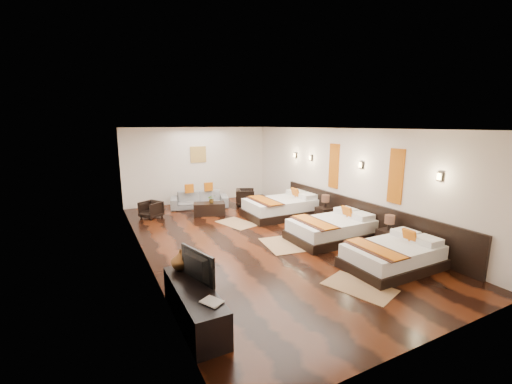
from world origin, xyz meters
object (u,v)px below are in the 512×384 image
armchair_left (151,210)px  table_plant (212,199)px  tv (193,267)px  bed_far (282,207)px  nightstand_a (388,237)px  sofa (199,200)px  nightstand_b (325,213)px  bed_near (393,256)px  coffee_table (209,209)px  bed_mid (332,229)px  book (206,305)px  tv_console (194,304)px  figurine (181,259)px  armchair_right (245,197)px

armchair_left → table_plant: table_plant is taller
tv → armchair_left: size_ratio=1.44×
bed_far → nightstand_a: bearing=-78.2°
bed_far → sofa: bearing=131.4°
nightstand_b → sofa: (-2.76, 3.51, -0.01)m
bed_near → tv: size_ratio=2.34×
bed_near → coffee_table: size_ratio=1.98×
bed_mid → nightstand_b: bearing=58.5°
tv → nightstand_b: bearing=-75.1°
bed_near → book: size_ratio=6.93×
bed_mid → sofa: 5.14m
bed_far → armchair_left: 4.14m
bed_far → sofa: bed_far is taller
tv → armchair_left: tv is taller
bed_mid → coffee_table: 4.19m
sofa → coffee_table: (0.00, -1.05, -0.09)m
nightstand_b → bed_near: bearing=-103.5°
tv_console → figurine: bearing=90.0°
bed_far → figurine: figurine is taller
bed_mid → tv_console: (-4.20, -1.86, -0.00)m
bed_mid → armchair_left: bearing=132.0°
bed_far → coffee_table: 2.36m
tv_console → armchair_left: tv_console is taller
tv → bed_far: bearing=-60.9°
bed_near → bed_mid: bearing=89.9°
nightstand_b → sofa: bearing=128.1°
nightstand_a → figurine: (-4.95, -0.05, 0.43)m
nightstand_b → tv_console: 5.83m
armchair_left → coffee_table: (1.76, -0.50, -0.07)m
armchair_left → coffee_table: armchair_left is taller
nightstand_a → armchair_left: size_ratio=1.41×
figurine → bed_far: bearing=40.7°
nightstand_b → coffee_table: bearing=138.2°
sofa → coffee_table: size_ratio=1.97×
bed_mid → book: 4.87m
bed_far → bed_mid: bearing=-90.0°
bed_near → nightstand_b: bearing=76.5°
coffee_table → book: bearing=-109.6°
bed_near → coffee_table: bed_near is taller
bed_far → tv_console: size_ratio=1.28×
nightstand_b → sofa: size_ratio=0.44×
bed_far → book: bearing=-130.6°
sofa → armchair_right: 1.65m
nightstand_b → armchair_right: 3.29m
armchair_left → book: bearing=-35.0°
armchair_right → coffee_table: bearing=135.7°
armchair_left → coffee_table: 1.83m
armchair_right → bed_far: bearing=-142.6°
figurine → sofa: figurine is taller
nightstand_a → armchair_right: nightstand_a is taller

